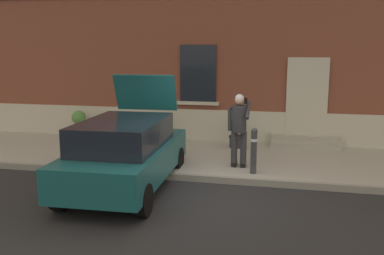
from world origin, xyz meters
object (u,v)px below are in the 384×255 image
at_px(person_on_phone, 239,126).
at_px(hatchback_car_teal, 126,152).
at_px(bollard_near_person, 254,149).
at_px(planter_olive, 154,127).
at_px(planter_terracotta, 79,123).
at_px(planter_charcoal, 237,132).

bearing_deg(person_on_phone, hatchback_car_teal, -158.98).
bearing_deg(bollard_near_person, planter_olive, 139.73).
relative_size(hatchback_car_teal, planter_terracotta, 4.80).
relative_size(person_on_phone, planter_terracotta, 2.04).
bearing_deg(bollard_near_person, planter_terracotta, 154.02).
height_order(bollard_near_person, person_on_phone, person_on_phone).
bearing_deg(planter_charcoal, planter_terracotta, 176.47).
bearing_deg(person_on_phone, planter_terracotta, 139.87).
relative_size(bollard_near_person, planter_charcoal, 1.22).
bearing_deg(planter_charcoal, hatchback_car_teal, -117.23).
bearing_deg(bollard_near_person, planter_charcoal, 105.03).
height_order(bollard_near_person, planter_charcoal, bollard_near_person).
relative_size(bollard_near_person, planter_terracotta, 1.22).
bearing_deg(planter_charcoal, bollard_near_person, -74.97).
bearing_deg(person_on_phone, planter_olive, 124.70).
distance_m(hatchback_car_teal, bollard_near_person, 2.85).
distance_m(hatchback_car_teal, person_on_phone, 2.77).
xyz_separation_m(hatchback_car_teal, planter_olive, (-0.62, 3.93, -0.19)).
distance_m(hatchback_car_teal, planter_charcoal, 4.17).
xyz_separation_m(bollard_near_person, person_on_phone, (-0.39, 0.44, 0.44)).
bearing_deg(planter_terracotta, planter_charcoal, -3.53).
distance_m(person_on_phone, planter_terracotta, 5.85).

